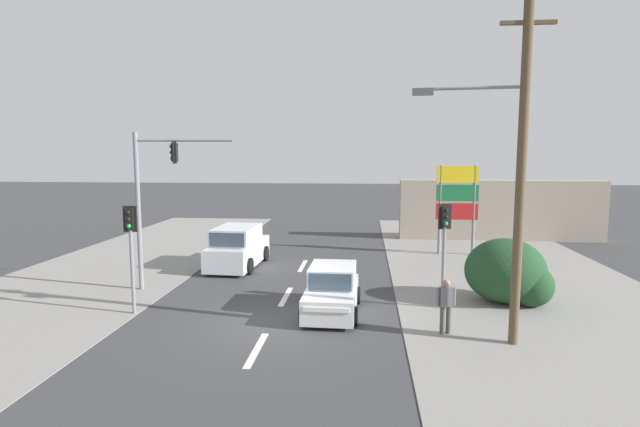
{
  "coord_description": "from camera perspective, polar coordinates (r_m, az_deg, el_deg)",
  "views": [
    {
      "loc": [
        2.83,
        -14.59,
        5.25
      ],
      "look_at": [
        1.17,
        4.0,
        2.96
      ],
      "focal_mm": 28.0,
      "sensor_mm": 36.0,
      "label": 1
    }
  ],
  "objects": [
    {
      "name": "roadside_bush",
      "position": [
        18.69,
        20.83,
        -6.39
      ],
      "size": [
        2.92,
        2.5,
        2.28
      ],
      "color": "#1E4223",
      "rests_on": "ground"
    },
    {
      "name": "pedestal_signal_right_kerb",
      "position": [
        17.12,
        14.02,
        -2.74
      ],
      "size": [
        0.44,
        0.31,
        3.56
      ],
      "color": "slate",
      "rests_on": "ground"
    },
    {
      "name": "kerb_right_verge",
      "position": [
        18.46,
        24.8,
        -10.16
      ],
      "size": [
        10.0,
        44.0,
        0.02
      ],
      "primitive_type": "cube",
      "color": "gray",
      "rests_on": "ground"
    },
    {
      "name": "utility_pole_foreground_right",
      "position": [
        14.21,
        21.54,
        6.24
      ],
      "size": [
        3.78,
        0.58,
        9.64
      ],
      "color": "brown",
      "rests_on": "ground"
    },
    {
      "name": "hatchback_crossing_left",
      "position": [
        16.62,
        1.38,
        -8.88
      ],
      "size": [
        1.85,
        3.68,
        1.53
      ],
      "color": "silver",
      "rests_on": "ground"
    },
    {
      "name": "lane_dash_mid",
      "position": [
        18.57,
        -3.92,
        -9.43
      ],
      "size": [
        0.2,
        2.4,
        0.01
      ],
      "primitive_type": "cube",
      "color": "silver",
      "rests_on": "ground"
    },
    {
      "name": "traffic_signal_mast",
      "position": [
        19.81,
        -18.66,
        2.52
      ],
      "size": [
        3.68,
        0.52,
        6.0
      ],
      "color": "slate",
      "rests_on": "ground"
    },
    {
      "name": "lane_dash_far",
      "position": [
        23.36,
        -1.99,
        -5.99
      ],
      "size": [
        0.2,
        2.4,
        0.01
      ],
      "primitive_type": "cube",
      "color": "silver",
      "rests_on": "ground"
    },
    {
      "name": "ground_plane",
      "position": [
        15.76,
        -5.67,
        -12.5
      ],
      "size": [
        140.0,
        140.0,
        0.0
      ],
      "primitive_type": "plane",
      "color": "#3A3A3D"
    },
    {
      "name": "shopping_plaza_sign",
      "position": [
        26.37,
        15.42,
        1.81
      ],
      "size": [
        2.1,
        0.16,
        4.6
      ],
      "color": "slate",
      "rests_on": "ground"
    },
    {
      "name": "kerb_left_verge",
      "position": [
        22.39,
        -25.69,
        -7.24
      ],
      "size": [
        8.0,
        40.0,
        0.02
      ],
      "primitive_type": "cube",
      "color": "gray",
      "rests_on": "ground"
    },
    {
      "name": "suv_kerbside_parked",
      "position": [
        23.33,
        -9.38,
        -3.89
      ],
      "size": [
        2.24,
        4.62,
        1.9
      ],
      "color": "silver",
      "rests_on": "ground"
    },
    {
      "name": "lane_dash_near",
      "position": [
        13.93,
        -7.26,
        -15.19
      ],
      "size": [
        0.2,
        2.4,
        0.01
      ],
      "primitive_type": "cube",
      "color": "silver",
      "rests_on": "ground"
    },
    {
      "name": "pedestrian_at_kerb",
      "position": [
        15.05,
        14.19,
        -9.92
      ],
      "size": [
        0.56,
        0.26,
        1.63
      ],
      "color": "#47423D",
      "rests_on": "ground"
    },
    {
      "name": "shopfront_wall_far",
      "position": [
        31.85,
        19.94,
        0.35
      ],
      "size": [
        12.0,
        1.0,
        3.6
      ],
      "primitive_type": "cube",
      "color": "#A39384",
      "rests_on": "ground"
    },
    {
      "name": "pedestal_signal_left_kerb",
      "position": [
        17.15,
        -20.79,
        -2.97
      ],
      "size": [
        0.44,
        0.29,
        3.56
      ],
      "color": "slate",
      "rests_on": "ground"
    }
  ]
}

